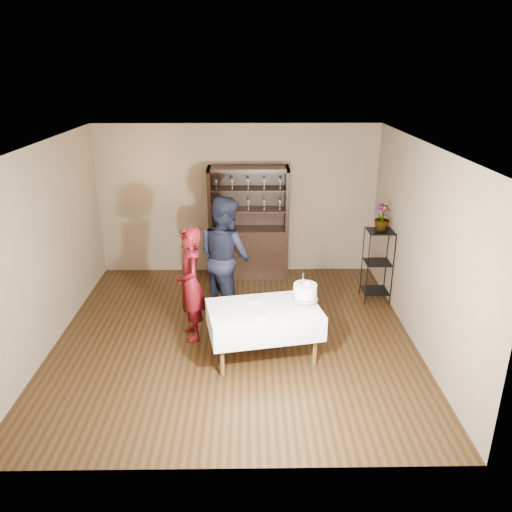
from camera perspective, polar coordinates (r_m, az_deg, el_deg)
The scene contains 14 objects.
floor at distance 7.23m, azimuth -2.42°, elevation -9.16°, with size 5.00×5.00×0.00m, color black.
ceiling at distance 6.32m, azimuth -2.80°, elevation 12.53°, with size 5.00×5.00×0.00m, color white.
back_wall at distance 9.04m, azimuth -2.15°, elevation 6.39°, with size 5.00×0.02×2.70m, color brown.
wall_left at distance 7.18m, azimuth -22.96°, elevation 0.77°, with size 0.02×5.00×2.70m, color brown.
wall_right at distance 7.03m, azimuth 18.23°, elevation 1.00°, with size 0.02×5.00×2.70m, color brown.
china_hutch at distance 9.00m, azimuth -0.85°, elevation 1.77°, with size 1.40×0.48×2.00m.
plant_etagere at distance 8.28m, azimuth 13.70°, elevation -0.69°, with size 0.42×0.42×1.20m.
cake_table at distance 6.52m, azimuth 0.90°, elevation -7.28°, with size 1.56×1.13×0.71m.
woman at distance 6.91m, azimuth -7.48°, elevation -3.18°, with size 0.60×0.39×1.63m, color #3B0512.
man at distance 7.51m, azimuth -3.56°, elevation -0.06°, with size 0.91×0.71×1.87m, color black.
cake at distance 6.46m, azimuth 5.63°, elevation -4.13°, with size 0.35×0.35×0.47m.
plate_near at distance 6.26m, azimuth 0.65°, elevation -6.72°, with size 0.19×0.19×0.01m, color silver.
plate_far at distance 6.65m, azimuth -0.07°, elevation -4.98°, with size 0.19×0.19×0.01m, color silver.
potted_plant at distance 8.08m, azimuth 14.22°, elevation 4.31°, with size 0.23×0.23×0.42m, color #4E6F35.
Camera 1 is at (0.21, -6.24, 3.63)m, focal length 35.00 mm.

